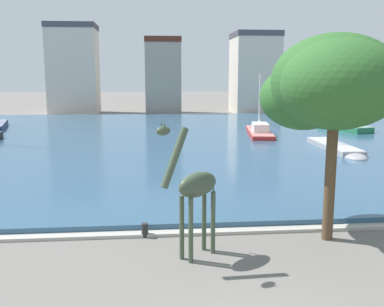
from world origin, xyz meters
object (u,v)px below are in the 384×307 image
giraffe_statue (195,188)px  mooring_bollard (145,230)px  sailboat_green (340,128)px  sailboat_grey (338,150)px  sailboat_red (259,132)px  shade_tree (337,85)px

giraffe_statue → mooring_bollard: size_ratio=8.80×
giraffe_statue → sailboat_green: size_ratio=0.51×
sailboat_green → sailboat_grey: 13.46m
sailboat_red → sailboat_green: bearing=14.4°
giraffe_statue → shade_tree: shade_tree is taller
shade_tree → mooring_bollard: bearing=172.4°
sailboat_red → shade_tree: bearing=-98.6°
sailboat_grey → shade_tree: shade_tree is taller
sailboat_red → sailboat_grey: bearing=-71.6°
giraffe_statue → sailboat_red: (8.72, 27.16, -1.78)m
sailboat_grey → sailboat_red: (-3.33, 9.98, 0.09)m
sailboat_grey → shade_tree: size_ratio=1.18×
sailboat_green → mooring_bollard: size_ratio=17.38×
sailboat_green → sailboat_grey: size_ratio=1.05×
giraffe_statue → sailboat_green: bearing=59.1°
giraffe_statue → shade_tree: (4.78, 1.07, 3.08)m
sailboat_green → sailboat_grey: (-5.55, -12.26, -0.10)m
sailboat_grey → mooring_bollard: size_ratio=16.57×
sailboat_grey → giraffe_statue: bearing=-125.0°
sailboat_grey → mooring_bollard: sailboat_grey is taller
sailboat_green → sailboat_grey: sailboat_green is taller
shade_tree → mooring_bollard: shade_tree is taller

